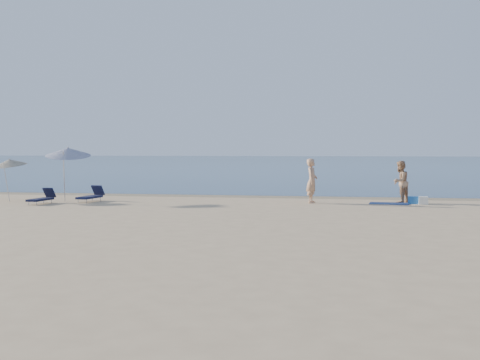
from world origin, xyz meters
name	(u,v)px	position (x,y,z in m)	size (l,w,h in m)	color
ground	(164,283)	(0.00, 0.00, 0.00)	(160.00, 160.00, 0.00)	tan
sea	(325,162)	(0.00, 100.00, 0.00)	(240.00, 160.00, 0.01)	#0C284C
wet_sand_strip	(279,197)	(0.00, 19.40, 0.00)	(240.00, 1.60, 0.00)	#847254
person_left	(312,181)	(1.78, 16.32, 0.98)	(0.71, 0.47, 1.95)	tan
person_right	(400,182)	(5.62, 17.11, 0.93)	(0.90, 0.70, 1.85)	#AB7E5A
beach_towel	(389,204)	(5.11, 16.46, 0.01)	(1.67, 0.93, 0.03)	#0E1D46
white_bag	(423,201)	(6.53, 16.44, 0.17)	(0.39, 0.33, 0.33)	silver
blue_cooler	(414,200)	(6.16, 16.61, 0.17)	(0.47, 0.33, 0.33)	#1F5BA9
umbrella_near	(68,152)	(-9.09, 15.21, 2.25)	(2.58, 2.60, 2.64)	silver
umbrella_far	(10,162)	(-11.81, 14.95, 1.76)	(2.02, 2.03, 2.07)	silver
lounger_left	(42,198)	(-9.70, 13.90, 0.24)	(0.67, 1.57, 0.67)	black
lounger_right	(91,196)	(-8.06, 15.29, 0.26)	(0.75, 1.68, 0.72)	#161A3C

